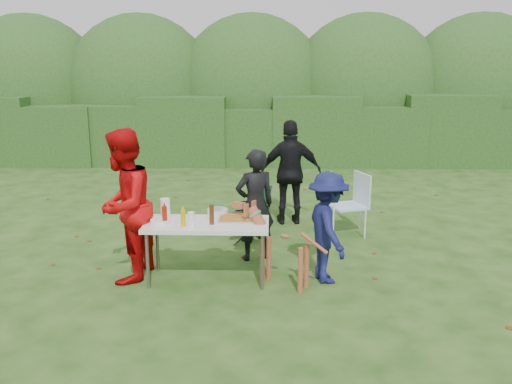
{
  "coord_description": "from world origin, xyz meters",
  "views": [
    {
      "loc": [
        0.6,
        -6.16,
        2.64
      ],
      "look_at": [
        0.39,
        0.63,
        1.0
      ],
      "focal_mm": 38.0,
      "sensor_mm": 36.0,
      "label": 1
    }
  ],
  "objects_px": {
    "person_red_jacket": "(124,206)",
    "person_black_puffy": "(291,173)",
    "camping_chair": "(249,211)",
    "lawn_chair": "(348,204)",
    "ketchup_bottle": "(165,216)",
    "beer_bottle": "(212,214)",
    "person_cook": "(255,205)",
    "paper_towel_roll": "(165,209)",
    "child": "(328,227)",
    "dog": "(284,248)",
    "folding_table": "(207,227)",
    "mustard_bottle": "(183,218)"
  },
  "relations": [
    {
      "from": "person_red_jacket",
      "to": "beer_bottle",
      "type": "height_order",
      "value": "person_red_jacket"
    },
    {
      "from": "ketchup_bottle",
      "to": "beer_bottle",
      "type": "bearing_deg",
      "value": 3.23
    },
    {
      "from": "dog",
      "to": "mustard_bottle",
      "type": "bearing_deg",
      "value": 26.59
    },
    {
      "from": "person_black_puffy",
      "to": "ketchup_bottle",
      "type": "bearing_deg",
      "value": 53.06
    },
    {
      "from": "person_black_puffy",
      "to": "dog",
      "type": "distance_m",
      "value": 2.67
    },
    {
      "from": "person_cook",
      "to": "beer_bottle",
      "type": "height_order",
      "value": "person_cook"
    },
    {
      "from": "paper_towel_roll",
      "to": "lawn_chair",
      "type": "bearing_deg",
      "value": 35.74
    },
    {
      "from": "person_red_jacket",
      "to": "person_black_puffy",
      "type": "bearing_deg",
      "value": 146.56
    },
    {
      "from": "folding_table",
      "to": "dog",
      "type": "relative_size",
      "value": 1.49
    },
    {
      "from": "person_black_puffy",
      "to": "camping_chair",
      "type": "xyz_separation_m",
      "value": [
        -0.65,
        -0.85,
        -0.43
      ]
    },
    {
      "from": "person_cook",
      "to": "person_red_jacket",
      "type": "relative_size",
      "value": 0.81
    },
    {
      "from": "folding_table",
      "to": "person_black_puffy",
      "type": "xyz_separation_m",
      "value": [
        1.1,
        2.47,
        0.18
      ]
    },
    {
      "from": "paper_towel_roll",
      "to": "person_cook",
      "type": "bearing_deg",
      "value": 29.6
    },
    {
      "from": "mustard_bottle",
      "to": "dog",
      "type": "bearing_deg",
      "value": -0.24
    },
    {
      "from": "person_cook",
      "to": "lawn_chair",
      "type": "distance_m",
      "value": 1.86
    },
    {
      "from": "person_red_jacket",
      "to": "dog",
      "type": "height_order",
      "value": "person_red_jacket"
    },
    {
      "from": "folding_table",
      "to": "beer_bottle",
      "type": "distance_m",
      "value": 0.2
    },
    {
      "from": "lawn_chair",
      "to": "ketchup_bottle",
      "type": "relative_size",
      "value": 4.39
    },
    {
      "from": "dog",
      "to": "ketchup_bottle",
      "type": "relative_size",
      "value": 4.58
    },
    {
      "from": "beer_bottle",
      "to": "ketchup_bottle",
      "type": "bearing_deg",
      "value": -176.77
    },
    {
      "from": "dog",
      "to": "ketchup_bottle",
      "type": "distance_m",
      "value": 1.48
    },
    {
      "from": "person_red_jacket",
      "to": "child",
      "type": "relative_size",
      "value": 1.37
    },
    {
      "from": "folding_table",
      "to": "person_cook",
      "type": "distance_m",
      "value": 0.94
    },
    {
      "from": "dog",
      "to": "mustard_bottle",
      "type": "distance_m",
      "value": 1.25
    },
    {
      "from": "folding_table",
      "to": "child",
      "type": "height_order",
      "value": "child"
    },
    {
      "from": "camping_chair",
      "to": "ketchup_bottle",
      "type": "height_order",
      "value": "ketchup_bottle"
    },
    {
      "from": "ketchup_bottle",
      "to": "paper_towel_roll",
      "type": "xyz_separation_m",
      "value": [
        -0.04,
        0.23,
        0.02
      ]
    },
    {
      "from": "paper_towel_roll",
      "to": "dog",
      "type": "bearing_deg",
      "value": -11.63
    },
    {
      "from": "person_cook",
      "to": "child",
      "type": "relative_size",
      "value": 1.11
    },
    {
      "from": "person_black_puffy",
      "to": "dog",
      "type": "xyz_separation_m",
      "value": [
        -0.16,
        -2.63,
        -0.38
      ]
    },
    {
      "from": "ketchup_bottle",
      "to": "beer_bottle",
      "type": "xyz_separation_m",
      "value": [
        0.56,
        0.03,
        0.01
      ]
    },
    {
      "from": "camping_chair",
      "to": "lawn_chair",
      "type": "distance_m",
      "value": 1.55
    },
    {
      "from": "mustard_bottle",
      "to": "person_cook",
      "type": "bearing_deg",
      "value": 48.21
    },
    {
      "from": "person_red_jacket",
      "to": "person_black_puffy",
      "type": "xyz_separation_m",
      "value": [
        2.1,
        2.46,
        -0.08
      ]
    },
    {
      "from": "paper_towel_roll",
      "to": "person_black_puffy",
      "type": "bearing_deg",
      "value": 55.12
    },
    {
      "from": "child",
      "to": "camping_chair",
      "type": "xyz_separation_m",
      "value": [
        -1.02,
        1.6,
        -0.26
      ]
    },
    {
      "from": "person_cook",
      "to": "paper_towel_roll",
      "type": "relative_size",
      "value": 5.86
    },
    {
      "from": "camping_chair",
      "to": "beer_bottle",
      "type": "bearing_deg",
      "value": 45.94
    },
    {
      "from": "person_black_puffy",
      "to": "mustard_bottle",
      "type": "relative_size",
      "value": 8.62
    },
    {
      "from": "dog",
      "to": "lawn_chair",
      "type": "xyz_separation_m",
      "value": [
        1.03,
        2.1,
        0.0
      ]
    },
    {
      "from": "person_red_jacket",
      "to": "paper_towel_roll",
      "type": "height_order",
      "value": "person_red_jacket"
    },
    {
      "from": "dog",
      "to": "ketchup_bottle",
      "type": "xyz_separation_m",
      "value": [
        -1.43,
        0.07,
        0.37
      ]
    },
    {
      "from": "beer_bottle",
      "to": "paper_towel_roll",
      "type": "relative_size",
      "value": 0.92
    },
    {
      "from": "lawn_chair",
      "to": "camping_chair",
      "type": "bearing_deg",
      "value": -8.58
    },
    {
      "from": "child",
      "to": "lawn_chair",
      "type": "distance_m",
      "value": 1.99
    },
    {
      "from": "person_cook",
      "to": "camping_chair",
      "type": "xyz_separation_m",
      "value": [
        -0.11,
        0.87,
        -0.33
      ]
    },
    {
      "from": "mustard_bottle",
      "to": "ketchup_bottle",
      "type": "height_order",
      "value": "ketchup_bottle"
    },
    {
      "from": "beer_bottle",
      "to": "paper_towel_roll",
      "type": "xyz_separation_m",
      "value": [
        -0.6,
        0.2,
        0.01
      ]
    },
    {
      "from": "lawn_chair",
      "to": "beer_bottle",
      "type": "xyz_separation_m",
      "value": [
        -1.9,
        -2.0,
        0.38
      ]
    },
    {
      "from": "person_red_jacket",
      "to": "paper_towel_roll",
      "type": "distance_m",
      "value": 0.5
    }
  ]
}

